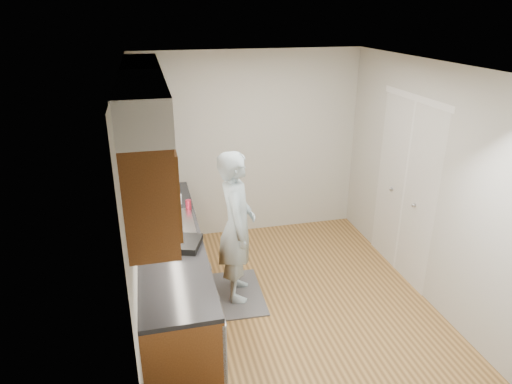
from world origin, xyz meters
TOP-DOWN VIEW (x-y plane):
  - floor at (0.00, 0.00)m, footprint 3.50×3.50m
  - ceiling at (0.00, 0.00)m, footprint 3.50×3.50m
  - wall_left at (-1.50, 0.00)m, footprint 0.02×3.50m
  - wall_right at (1.50, 0.00)m, footprint 0.02×3.50m
  - wall_back at (0.00, 1.75)m, footprint 3.00×0.02m
  - counter at (-1.20, -0.00)m, footprint 0.64×2.80m
  - upper_cabinets at (-1.33, 0.05)m, footprint 0.47×2.80m
  - closet_door at (1.49, 0.30)m, footprint 0.02×1.22m
  - floor_mat at (-0.50, 0.20)m, footprint 0.57×0.93m
  - person at (-0.50, 0.20)m, footprint 0.55×0.73m
  - soap_bottle_a at (-1.15, 0.82)m, footprint 0.10×0.10m
  - soap_bottle_b at (-1.07, 0.70)m, footprint 0.11×0.11m
  - soda_can at (-0.96, 0.53)m, footprint 0.06×0.06m
  - dish_rack at (-1.13, -0.27)m, footprint 0.48×0.44m

SIDE VIEW (x-z plane):
  - floor at x=0.00m, z-range 0.00..0.00m
  - floor_mat at x=-0.50m, z-range 0.00..0.02m
  - counter at x=-1.20m, z-range -0.16..1.14m
  - person at x=-0.50m, z-range 0.02..1.89m
  - dish_rack at x=-1.13m, z-range 0.94..1.00m
  - soda_can at x=-0.96m, z-range 0.94..1.05m
  - closet_door at x=1.49m, z-range 0.00..2.05m
  - soap_bottle_b at x=-1.07m, z-range 0.94..1.12m
  - soap_bottle_a at x=-1.15m, z-range 0.94..1.19m
  - wall_left at x=-1.50m, z-range 0.00..2.50m
  - wall_right at x=1.50m, z-range 0.00..2.50m
  - wall_back at x=0.00m, z-range 0.00..2.50m
  - upper_cabinets at x=-1.33m, z-range 1.34..2.55m
  - ceiling at x=0.00m, z-range 2.50..2.50m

